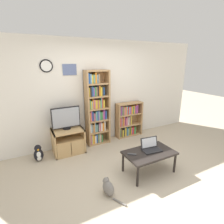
{
  "coord_description": "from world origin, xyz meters",
  "views": [
    {
      "loc": [
        -1.65,
        -2.29,
        2.09
      ],
      "look_at": [
        0.06,
        0.98,
        1.01
      ],
      "focal_mm": 28.0,
      "sensor_mm": 36.0,
      "label": 1
    }
  ],
  "objects_px": {
    "remote_near_laptop": "(132,154)",
    "penguin_figurine": "(39,154)",
    "bookshelf_tall": "(96,109)",
    "television": "(66,118)",
    "bookshelf_short": "(127,120)",
    "coffee_table": "(149,154)",
    "laptop": "(151,147)",
    "cat": "(108,187)",
    "tv_stand": "(68,141)"
  },
  "relations": [
    {
      "from": "coffee_table",
      "to": "remote_near_laptop",
      "type": "xyz_separation_m",
      "value": [
        -0.35,
        0.07,
        0.06
      ]
    },
    {
      "from": "bookshelf_tall",
      "to": "cat",
      "type": "xyz_separation_m",
      "value": [
        -0.56,
        -1.81,
        -0.8
      ]
    },
    {
      "from": "bookshelf_tall",
      "to": "cat",
      "type": "bearing_deg",
      "value": -107.29
    },
    {
      "from": "bookshelf_tall",
      "to": "remote_near_laptop",
      "type": "bearing_deg",
      "value": -88.05
    },
    {
      "from": "television",
      "to": "coffee_table",
      "type": "xyz_separation_m",
      "value": [
        1.19,
        -1.53,
        -0.45
      ]
    },
    {
      "from": "laptop",
      "to": "bookshelf_tall",
      "type": "bearing_deg",
      "value": 113.4
    },
    {
      "from": "coffee_table",
      "to": "penguin_figurine",
      "type": "relative_size",
      "value": 2.57
    },
    {
      "from": "laptop",
      "to": "remote_near_laptop",
      "type": "xyz_separation_m",
      "value": [
        -0.43,
        0.01,
        -0.05
      ]
    },
    {
      "from": "bookshelf_short",
      "to": "coffee_table",
      "type": "xyz_separation_m",
      "value": [
        -0.55,
        -1.66,
        -0.1
      ]
    },
    {
      "from": "tv_stand",
      "to": "penguin_figurine",
      "type": "height_order",
      "value": "tv_stand"
    },
    {
      "from": "tv_stand",
      "to": "penguin_figurine",
      "type": "xyz_separation_m",
      "value": [
        -0.67,
        -0.08,
        -0.12
      ]
    },
    {
      "from": "coffee_table",
      "to": "laptop",
      "type": "xyz_separation_m",
      "value": [
        0.08,
        0.06,
        0.1
      ]
    },
    {
      "from": "cat",
      "to": "bookshelf_short",
      "type": "bearing_deg",
      "value": 44.53
    },
    {
      "from": "television",
      "to": "bookshelf_tall",
      "type": "bearing_deg",
      "value": 7.9
    },
    {
      "from": "remote_near_laptop",
      "to": "tv_stand",
      "type": "bearing_deg",
      "value": -109.78
    },
    {
      "from": "tv_stand",
      "to": "penguin_figurine",
      "type": "bearing_deg",
      "value": -172.85
    },
    {
      "from": "tv_stand",
      "to": "coffee_table",
      "type": "distance_m",
      "value": 1.9
    },
    {
      "from": "bookshelf_tall",
      "to": "remote_near_laptop",
      "type": "relative_size",
      "value": 12.45
    },
    {
      "from": "bookshelf_short",
      "to": "remote_near_laptop",
      "type": "relative_size",
      "value": 6.46
    },
    {
      "from": "penguin_figurine",
      "to": "bookshelf_tall",
      "type": "bearing_deg",
      "value": 9.25
    },
    {
      "from": "bookshelf_tall",
      "to": "bookshelf_short",
      "type": "relative_size",
      "value": 1.93
    },
    {
      "from": "remote_near_laptop",
      "to": "laptop",
      "type": "bearing_deg",
      "value": 128.46
    },
    {
      "from": "remote_near_laptop",
      "to": "penguin_figurine",
      "type": "height_order",
      "value": "remote_near_laptop"
    },
    {
      "from": "bookshelf_short",
      "to": "bookshelf_tall",
      "type": "bearing_deg",
      "value": -178.76
    },
    {
      "from": "remote_near_laptop",
      "to": "television",
      "type": "bearing_deg",
      "value": -110.37
    },
    {
      "from": "bookshelf_short",
      "to": "cat",
      "type": "bearing_deg",
      "value": -129.57
    },
    {
      "from": "television",
      "to": "cat",
      "type": "distance_m",
      "value": 1.86
    },
    {
      "from": "tv_stand",
      "to": "remote_near_laptop",
      "type": "distance_m",
      "value": 1.65
    },
    {
      "from": "television",
      "to": "penguin_figurine",
      "type": "height_order",
      "value": "television"
    },
    {
      "from": "bookshelf_tall",
      "to": "coffee_table",
      "type": "bearing_deg",
      "value": -76.19
    },
    {
      "from": "bookshelf_short",
      "to": "penguin_figurine",
      "type": "xyz_separation_m",
      "value": [
        -2.41,
        -0.26,
        -0.31
      ]
    },
    {
      "from": "bookshelf_short",
      "to": "remote_near_laptop",
      "type": "distance_m",
      "value": 1.82
    },
    {
      "from": "remote_near_laptop",
      "to": "bookshelf_short",
      "type": "bearing_deg",
      "value": -169.88
    },
    {
      "from": "cat",
      "to": "penguin_figurine",
      "type": "height_order",
      "value": "penguin_figurine"
    },
    {
      "from": "laptop",
      "to": "bookshelf_short",
      "type": "bearing_deg",
      "value": 80.05
    },
    {
      "from": "bookshelf_tall",
      "to": "remote_near_laptop",
      "type": "xyz_separation_m",
      "value": [
        0.05,
        -1.57,
        -0.48
      ]
    },
    {
      "from": "coffee_table",
      "to": "laptop",
      "type": "relative_size",
      "value": 2.46
    },
    {
      "from": "coffee_table",
      "to": "laptop",
      "type": "distance_m",
      "value": 0.14
    },
    {
      "from": "television",
      "to": "bookshelf_short",
      "type": "height_order",
      "value": "television"
    },
    {
      "from": "coffee_table",
      "to": "penguin_figurine",
      "type": "height_order",
      "value": "coffee_table"
    },
    {
      "from": "bookshelf_tall",
      "to": "television",
      "type": "bearing_deg",
      "value": -172.1
    },
    {
      "from": "bookshelf_short",
      "to": "tv_stand",
      "type": "bearing_deg",
      "value": -174.29
    },
    {
      "from": "coffee_table",
      "to": "laptop",
      "type": "bearing_deg",
      "value": 38.77
    },
    {
      "from": "tv_stand",
      "to": "coffee_table",
      "type": "relative_size",
      "value": 0.73
    },
    {
      "from": "bookshelf_short",
      "to": "laptop",
      "type": "height_order",
      "value": "bookshelf_short"
    },
    {
      "from": "tv_stand",
      "to": "remote_near_laptop",
      "type": "relative_size",
      "value": 4.63
    },
    {
      "from": "penguin_figurine",
      "to": "laptop",
      "type": "bearing_deg",
      "value": -34.6
    },
    {
      "from": "television",
      "to": "laptop",
      "type": "distance_m",
      "value": 1.97
    },
    {
      "from": "penguin_figurine",
      "to": "bookshelf_short",
      "type": "bearing_deg",
      "value": 6.12
    },
    {
      "from": "laptop",
      "to": "remote_near_laptop",
      "type": "bearing_deg",
      "value": -174.62
    }
  ]
}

